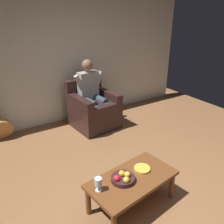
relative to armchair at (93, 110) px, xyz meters
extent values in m
plane|color=brown|center=(0.49, 2.34, -0.33)|extent=(6.96, 6.96, 0.00)
cube|color=silver|center=(0.49, -0.59, 0.99)|extent=(6.01, 0.06, 2.65)
cube|color=#2F1C19|center=(0.00, 0.03, -0.12)|extent=(0.85, 0.88, 0.43)
cube|color=#2F1C19|center=(-0.01, 0.09, 0.15)|extent=(0.56, 0.74, 0.10)
cube|color=#2F1C19|center=(-0.32, 0.00, 0.22)|extent=(0.22, 0.83, 0.24)
cube|color=#2F1C19|center=(0.31, 0.06, 0.22)|extent=(0.22, 0.83, 0.24)
cube|color=#2F1C19|center=(0.03, -0.32, 0.33)|extent=(0.78, 0.19, 0.46)
cube|color=#A19E9C|center=(0.01, -0.15, 0.46)|extent=(0.40, 0.21, 0.52)
sphere|color=brown|center=(0.01, -0.15, 0.86)|extent=(0.20, 0.20, 0.20)
cylinder|color=#323B46|center=(-0.12, 0.05, 0.21)|extent=(0.17, 0.42, 0.13)
cylinder|color=#323B46|center=(-0.14, 0.25, -0.07)|extent=(0.13, 0.13, 0.53)
cylinder|color=#A19E9C|center=(-0.21, -0.12, 0.58)|extent=(0.21, 0.11, 0.29)
cylinder|color=#323B46|center=(0.11, 0.07, 0.21)|extent=(0.17, 0.42, 0.13)
cylinder|color=#323B46|center=(0.09, 0.28, -0.07)|extent=(0.13, 0.13, 0.53)
cylinder|color=#A19E9C|center=(0.23, -0.08, 0.58)|extent=(0.21, 0.11, 0.29)
cube|color=brown|center=(0.61, 2.09, 0.04)|extent=(1.08, 0.67, 0.04)
cylinder|color=brown|center=(0.12, 2.24, -0.15)|extent=(0.06, 0.06, 0.35)
cylinder|color=brown|center=(0.18, 1.81, -0.15)|extent=(0.06, 0.06, 0.35)
cylinder|color=brown|center=(1.09, 1.93, -0.15)|extent=(0.06, 0.06, 0.35)
cylinder|color=#B88245|center=(1.63, -0.38, -0.14)|extent=(0.38, 0.19, 0.39)
cylinder|color=black|center=(1.63, -0.33, -0.12)|extent=(0.11, 0.03, 0.10)
cylinder|color=silver|center=(1.02, 2.06, 0.07)|extent=(0.07, 0.07, 0.01)
cylinder|color=silver|center=(1.02, 2.06, 0.10)|extent=(0.01, 0.01, 0.07)
cylinder|color=silver|center=(1.02, 2.06, 0.18)|extent=(0.08, 0.08, 0.08)
cylinder|color=#590C19|center=(1.02, 2.06, 0.15)|extent=(0.07, 0.07, 0.03)
cylinder|color=#371C1E|center=(0.72, 2.07, 0.09)|extent=(0.26, 0.26, 0.05)
sphere|color=red|center=(0.81, 2.07, 0.13)|extent=(0.07, 0.07, 0.07)
sphere|color=gold|center=(0.73, 2.15, 0.13)|extent=(0.07, 0.07, 0.07)
sphere|color=gold|center=(0.67, 2.08, 0.13)|extent=(0.07, 0.07, 0.07)
sphere|color=gold|center=(0.71, 2.03, 0.13)|extent=(0.07, 0.07, 0.07)
cylinder|color=gold|center=(0.42, 2.03, 0.08)|extent=(0.19, 0.19, 0.02)
camera|label=1|loc=(1.91, 3.73, 1.78)|focal=37.32mm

